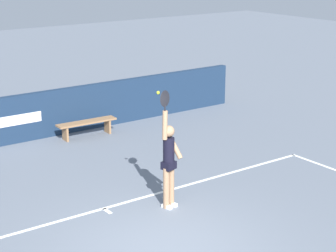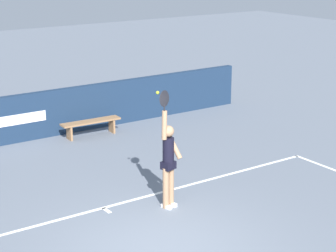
% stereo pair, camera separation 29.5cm
% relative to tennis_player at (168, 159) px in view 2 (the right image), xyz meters
% --- Properties ---
extents(ground_plane, '(60.00, 60.00, 0.00)m').
position_rel_tennis_player_xyz_m(ground_plane, '(-1.15, -1.44, -1.06)').
color(ground_plane, slate).
extents(back_wall, '(15.56, 0.21, 1.33)m').
position_rel_tennis_player_xyz_m(back_wall, '(-1.15, 5.95, -0.39)').
color(back_wall, '#192D47').
rests_on(back_wall, ground).
extents(tennis_player, '(0.50, 0.41, 2.54)m').
position_rel_tennis_player_xyz_m(tennis_player, '(0.00, 0.00, 0.00)').
color(tennis_player, '#A27A59').
rests_on(tennis_player, ground).
extents(tennis_ball, '(0.07, 0.07, 0.07)m').
position_rel_tennis_player_xyz_m(tennis_ball, '(-0.22, 0.05, 1.42)').
color(tennis_ball, yellow).
extents(courtside_bench_near, '(1.77, 0.42, 0.46)m').
position_rel_tennis_player_xyz_m(courtside_bench_near, '(0.93, 5.28, -0.70)').
color(courtside_bench_near, '#966D47').
rests_on(courtside_bench_near, ground).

